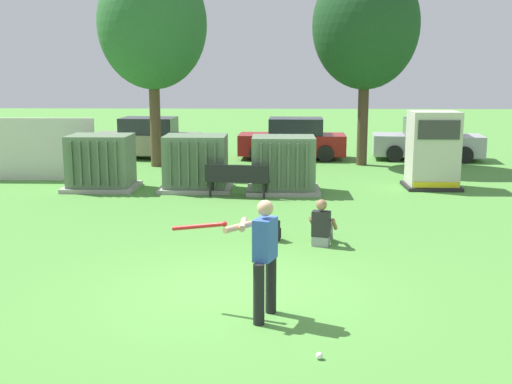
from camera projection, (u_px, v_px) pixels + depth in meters
name	position (u px, v px, depth m)	size (l,w,h in m)	color
ground_plane	(239.00, 296.00, 10.15)	(96.00, 96.00, 0.00)	#51933D
fence_panel	(20.00, 149.00, 20.49)	(4.80, 0.12, 2.00)	beige
transformer_west	(101.00, 163.00, 19.00)	(2.10, 1.70, 1.62)	#9E9B93
transformer_mid_west	(196.00, 163.00, 18.89)	(2.10, 1.70, 1.62)	#9E9B93
transformer_mid_east	(283.00, 165.00, 18.56)	(2.10, 1.70, 1.62)	#9E9B93
generator_enclosure	(433.00, 150.00, 19.10)	(1.60, 1.40, 2.30)	#262626
park_bench	(237.00, 178.00, 17.84)	(1.84, 0.66, 0.92)	black
batter	(261.00, 253.00, 9.07)	(1.58, 0.85, 1.74)	black
sports_ball	(319.00, 356.00, 7.92)	(0.09, 0.09, 0.09)	white
seated_spectator	(322.00, 227.00, 13.03)	(0.63, 0.78, 0.96)	gray
backpack	(272.00, 230.00, 13.40)	(0.37, 0.38, 0.44)	black
tree_left	(152.00, 25.00, 22.63)	(3.87, 3.87, 7.39)	brown
tree_center_left	(366.00, 26.00, 22.96)	(3.84, 3.84, 7.34)	#4C3828
parked_car_leftmost	(146.00, 139.00, 25.65)	(4.29, 2.10, 1.62)	gray
parked_car_left_of_center	(293.00, 140.00, 25.42)	(4.26, 2.04, 1.62)	maroon
parked_car_right_of_center	(428.00, 141.00, 25.19)	(4.36, 2.27, 1.62)	#B2B2B7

